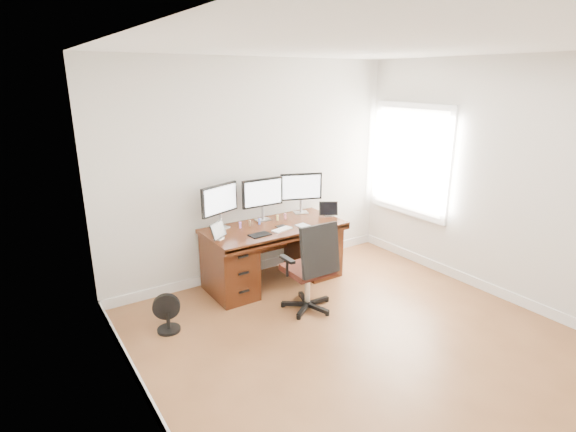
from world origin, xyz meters
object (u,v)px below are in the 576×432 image
floor_fan (168,314)px  office_chair (310,282)px  keyboard (282,229)px  desk (273,252)px  monitor_center (263,194)px

floor_fan → office_chair: bearing=4.6°
floor_fan → keyboard: size_ratio=1.59×
desk → monitor_center: bearing=90.0°
floor_fan → monitor_center: monitor_center is taller
desk → keyboard: keyboard is taller
keyboard → floor_fan: bearing=172.2°
office_chair → floor_fan: bearing=164.5°
office_chair → monitor_center: (0.04, 1.07, 0.75)m
desk → office_chair: size_ratio=1.65×
office_chair → monitor_center: monitor_center is taller
desk → monitor_center: monitor_center is taller
office_chair → keyboard: size_ratio=4.07×
floor_fan → keyboard: 1.60m
floor_fan → monitor_center: (1.49, 0.64, 0.89)m
desk → keyboard: 0.42m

